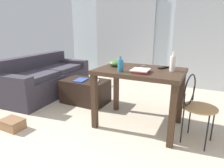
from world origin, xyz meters
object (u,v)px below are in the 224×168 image
Objects in this scene: coffee_table at (85,91)px; bottle_far at (120,66)px; scissors at (140,66)px; craft_table at (140,79)px; shoebox at (13,124)px; couch at (45,79)px; magazine at (81,80)px; bottle_near at (173,63)px; book_stack at (141,71)px; wire_chair at (195,101)px; tv_remote_on_table at (163,68)px; tv_remote_primary at (97,81)px; bowl at (115,63)px.

bottle_far is at bearing -32.84° from coffee_table.
coffee_table is 4.29× the size of bottle_far.
bottle_far is at bearing -102.34° from scissors.
craft_table is 1.81m from shoebox.
couch is 2.51× the size of coffee_table.
craft_table is 1.26m from magazine.
bottle_far reaches higher than shoebox.
couch reaches higher than magazine.
book_stack is (-0.32, -0.24, -0.08)m from bottle_near.
book_stack is at bearing 18.63° from bottle_far.
shoebox is (-2.16, -0.81, -0.43)m from wire_chair.
tv_remote_on_table reaches higher than tv_remote_primary.
bottle_far is (-0.17, -0.25, 0.20)m from craft_table.
tv_remote_primary reaches higher than shoebox.
wire_chair is 0.59m from tv_remote_on_table.
bottle_near reaches higher than tv_remote_primary.
bowl is 1.56× the size of scissors.
bowl reaches higher than tv_remote_on_table.
bowl reaches higher than coffee_table.
craft_table is 9.62× the size of scissors.
book_stack is at bearing -170.98° from wire_chair.
shoebox is at bearing -149.09° from craft_table.
coffee_table is at bearing 168.32° from bottle_near.
magazine is at bearing 150.81° from bottle_far.
coffee_table is 4.90× the size of tv_remote_on_table.
bowl is 1.09× the size of tv_remote_on_table.
magazine is (-1.45, 0.14, -0.38)m from tv_remote_on_table.
wire_chair is 0.71m from book_stack.
book_stack is 0.92× the size of magazine.
scissors is at bearing -39.16° from tv_remote_primary.
coffee_table is 0.73× the size of craft_table.
coffee_table is at bearing 155.52° from book_stack.
book_stack reaches higher than shoebox.
book_stack is at bearing -25.52° from bowl.
craft_table is at bearing 111.77° from book_stack.
bottle_far is 1.03× the size of tv_remote_primary.
tv_remote_primary is at bearing 66.60° from shoebox.
craft_table is at bearing 174.28° from wire_chair.
bowl is 0.50m from book_stack.
craft_table is (1.15, -0.38, 0.46)m from coffee_table.
coffee_table is 0.33m from tv_remote_primary.
couch is 17.71× the size of scissors.
tv_remote_primary is (-0.53, 0.37, -0.41)m from bowl.
book_stack is 1.41m from magazine.
scissors reaches higher than couch.
book_stack is 0.40m from scissors.
magazine is at bearing 168.22° from wire_chair.
craft_table is 0.46m from bottle_near.
wire_chair is 4.93× the size of tv_remote_on_table.
wire_chair is at bearing -20.71° from magazine.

